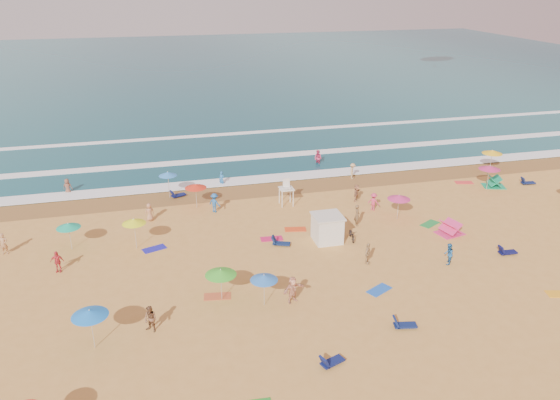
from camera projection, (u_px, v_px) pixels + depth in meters
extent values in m
plane|color=gold|center=(267.00, 253.00, 39.97)|extent=(220.00, 220.00, 0.00)
cube|color=#0C4756|center=(178.00, 70.00, 115.17)|extent=(220.00, 140.00, 0.18)
plane|color=olive|center=(237.00, 191.00, 51.16)|extent=(220.00, 220.00, 0.00)
cube|color=white|center=(233.00, 181.00, 53.36)|extent=(200.00, 2.20, 0.05)
cube|color=white|center=(222.00, 160.00, 59.62)|extent=(200.00, 1.60, 0.05)
cube|color=white|center=(210.00, 135.00, 68.58)|extent=(200.00, 1.20, 0.05)
cube|color=silver|center=(327.00, 229.00, 41.37)|extent=(2.00, 2.00, 2.00)
cube|color=silver|center=(328.00, 216.00, 40.96)|extent=(2.20, 2.20, 0.12)
imported|color=black|center=(352.00, 235.00, 41.75)|extent=(0.84, 1.72, 0.87)
cone|color=#C82C69|center=(490.00, 167.00, 50.77)|extent=(1.98, 1.98, 0.35)
cone|color=blue|center=(264.00, 277.00, 32.90)|extent=(1.69, 1.69, 0.35)
cone|color=blue|center=(90.00, 313.00, 28.96)|extent=(1.96, 1.96, 0.35)
cone|color=#2F7CD5|center=(168.00, 174.00, 48.86)|extent=(1.64, 1.64, 0.35)
cone|color=#CD2D72|center=(399.00, 197.00, 44.71)|extent=(1.88, 1.88, 0.35)
cone|color=#15AB80|center=(68.00, 225.00, 39.77)|extent=(1.74, 1.74, 0.35)
cone|color=green|center=(221.00, 272.00, 33.48)|extent=(1.94, 1.94, 0.35)
cone|color=red|center=(196.00, 186.00, 46.84)|extent=(1.87, 1.87, 0.35)
cone|color=#E9F71A|center=(134.00, 221.00, 39.75)|extent=(1.73, 1.73, 0.35)
cone|color=yellow|center=(492.00, 152.00, 55.63)|extent=(2.03, 2.03, 0.35)
cube|color=#101850|center=(333.00, 362.00, 28.46)|extent=(1.41, 0.98, 0.34)
cube|color=#0F204D|center=(281.00, 243.00, 40.95)|extent=(1.42, 1.02, 0.34)
cube|color=#101E52|center=(405.00, 325.00, 31.42)|extent=(1.38, 0.80, 0.34)
cube|color=#0E1148|center=(508.00, 252.00, 39.65)|extent=(1.32, 0.61, 0.34)
cube|color=#0F1C4E|center=(528.00, 183.00, 52.83)|extent=(1.36, 0.73, 0.34)
cube|color=#0F164D|center=(179.00, 195.00, 49.87)|extent=(1.41, 0.99, 0.34)
cube|color=#1F1CB2|center=(154.00, 249.00, 40.49)|extent=(1.89, 1.38, 0.03)
cube|color=#E34319|center=(295.00, 229.00, 43.57)|extent=(1.83, 1.15, 0.03)
cube|color=#CC5530|center=(217.00, 296.00, 34.52)|extent=(1.81, 1.10, 0.03)
cube|color=#D11A56|center=(272.00, 239.00, 42.02)|extent=(1.76, 0.98, 0.03)
cube|color=blue|center=(379.00, 290.00, 35.22)|extent=(1.90, 1.56, 0.03)
cube|color=#22893A|center=(430.00, 224.00, 44.51)|extent=(1.90, 1.58, 0.03)
cube|color=#F5A31B|center=(560.00, 294.00, 34.76)|extent=(1.86, 1.27, 0.03)
cube|color=#EC3837|center=(464.00, 182.00, 53.33)|extent=(1.86, 1.24, 0.03)
imported|color=tan|center=(4.00, 244.00, 39.46)|extent=(0.61, 0.42, 1.62)
imported|color=tan|center=(368.00, 254.00, 38.16)|extent=(0.86, 0.97, 1.58)
imported|color=#B17751|center=(356.00, 193.00, 48.75)|extent=(1.19, 1.46, 1.56)
imported|color=brown|center=(151.00, 319.00, 30.87)|extent=(1.00, 0.98, 1.63)
imported|color=#2364A4|center=(448.00, 254.00, 38.10)|extent=(0.94, 0.97, 1.58)
imported|color=brown|center=(357.00, 215.00, 43.98)|extent=(0.49, 0.69, 1.79)
imported|color=#B67B54|center=(150.00, 212.00, 44.86)|extent=(0.85, 0.67, 1.53)
imported|color=#DB3662|center=(318.00, 158.00, 58.20)|extent=(1.08, 1.12, 1.82)
imported|color=#225CA2|center=(215.00, 203.00, 46.46)|extent=(1.22, 1.22, 1.70)
imported|color=#E39B77|center=(293.00, 289.00, 33.67)|extent=(1.69, 1.11, 1.75)
imported|color=tan|center=(353.00, 171.00, 54.10)|extent=(0.90, 1.16, 1.59)
imported|color=brown|center=(68.00, 187.00, 50.62)|extent=(0.87, 0.63, 1.64)
imported|color=#D4355D|center=(374.00, 202.00, 46.86)|extent=(1.12, 1.12, 1.56)
imported|color=#256CAE|center=(222.00, 179.00, 52.65)|extent=(0.67, 0.68, 1.58)
imported|color=#CF333D|center=(57.00, 261.00, 37.13)|extent=(0.96, 0.52, 1.55)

